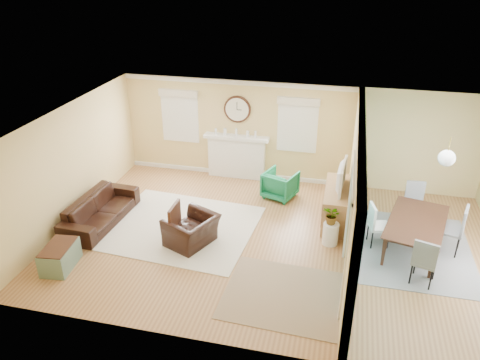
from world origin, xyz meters
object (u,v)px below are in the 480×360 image
(sofa, at_px, (100,210))
(credenza, at_px, (336,204))
(green_chair, at_px, (280,184))
(eames_chair, at_px, (192,231))
(dining_table, at_px, (416,235))

(sofa, distance_m, credenza, 5.23)
(green_chair, height_order, credenza, credenza)
(sofa, relative_size, credenza, 1.35)
(sofa, distance_m, green_chair, 4.25)
(eames_chair, distance_m, credenza, 3.27)
(green_chair, xyz_separation_m, credenza, (1.37, -0.81, 0.06))
(sofa, height_order, dining_table, dining_table)
(sofa, height_order, green_chair, green_chair)
(sofa, height_order, credenza, credenza)
(eames_chair, xyz_separation_m, dining_table, (4.46, 0.84, 0.01))
(green_chair, bearing_deg, sofa, 49.26)
(green_chair, bearing_deg, credenza, 168.99)
(sofa, distance_m, dining_table, 6.73)
(sofa, bearing_deg, green_chair, -57.51)
(credenza, bearing_deg, eames_chair, -149.86)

